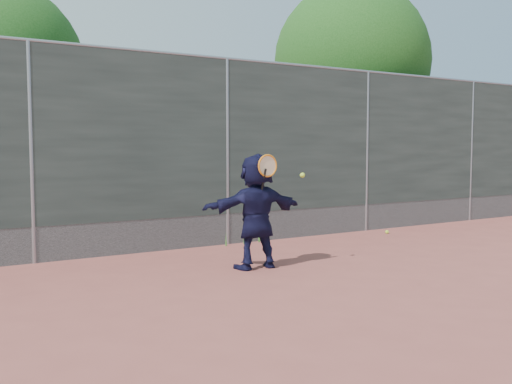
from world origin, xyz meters
TOP-DOWN VIEW (x-y plane):
  - ground at (0.00, 0.00)m, footprint 80.00×80.00m
  - player at (-0.57, 1.66)m, footprint 1.42×0.54m
  - ball_ground at (3.05, 2.97)m, footprint 0.07×0.07m
  - fence at (-0.00, 3.50)m, footprint 20.00×0.06m
  - swing_action at (-0.47, 1.46)m, footprint 0.72×0.13m
  - tree_right at (4.68, 5.75)m, footprint 3.78×3.60m
  - tree_left at (-2.85, 6.55)m, footprint 3.15×3.00m
  - weed_clump at (0.29, 3.38)m, footprint 0.68×0.07m

SIDE VIEW (x-z plane):
  - ground at x=0.00m, z-range 0.00..0.00m
  - ball_ground at x=3.05m, z-range 0.00..0.07m
  - weed_clump at x=0.29m, z-range -0.02..0.28m
  - player at x=-0.57m, z-range 0.00..1.50m
  - swing_action at x=-0.47m, z-range 1.06..1.57m
  - fence at x=0.00m, z-range 0.07..3.09m
  - tree_left at x=-2.85m, z-range 0.68..5.20m
  - tree_right at x=4.68m, z-range 0.80..6.19m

